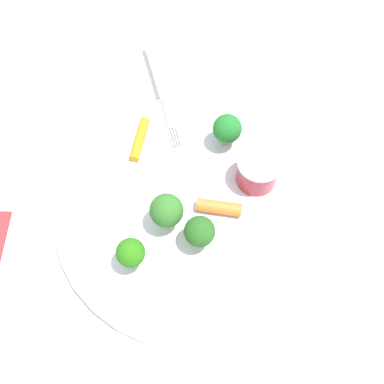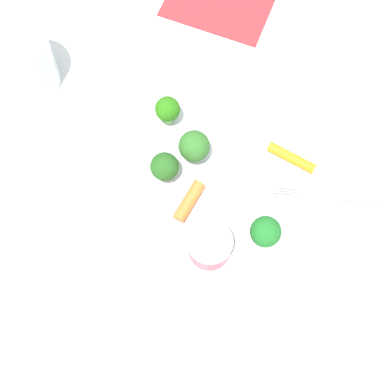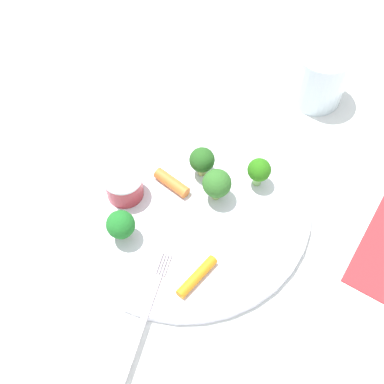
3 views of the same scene
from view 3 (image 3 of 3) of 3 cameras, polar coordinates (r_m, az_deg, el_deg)
The scene contains 11 objects.
ground_plane at distance 0.64m, azimuth -0.65°, elevation -1.45°, with size 2.40×2.40×0.00m, color white.
plate at distance 0.64m, azimuth -0.66°, elevation -1.18°, with size 0.31×0.31×0.01m, color white.
sauce_cup at distance 0.63m, azimuth -7.68°, elevation 0.74°, with size 0.05×0.05×0.04m.
broccoli_floret_0 at distance 0.59m, azimuth -8.05°, elevation -3.69°, with size 0.03×0.03×0.05m.
broccoli_floret_1 at distance 0.63m, azimuth 7.58°, elevation 2.42°, with size 0.03×0.03×0.04m.
broccoli_floret_2 at distance 0.61m, azimuth 2.82°, elevation 0.94°, with size 0.04×0.04×0.05m.
broccoli_floret_3 at distance 0.64m, azimuth 1.14°, elevation 3.59°, with size 0.03×0.03×0.04m.
carrot_stick_0 at distance 0.64m, azimuth -2.21°, elevation 1.12°, with size 0.01×0.01×0.05m, color orange.
carrot_stick_1 at distance 0.58m, azimuth 0.55°, elevation -9.53°, with size 0.01×0.01×0.06m, color orange.
fork at distance 0.57m, azimuth -5.58°, elevation -14.50°, with size 0.10×0.16×0.00m.
drinking_glass at distance 0.75m, azimuth 14.18°, elevation 12.58°, with size 0.08×0.08×0.08m, color silver.
Camera 3 is at (0.26, -0.21, 0.55)m, focal length 47.25 mm.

